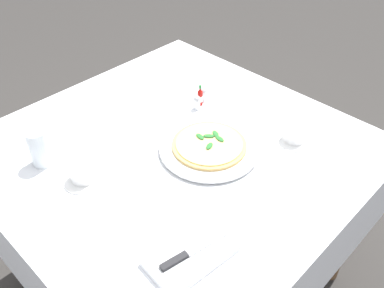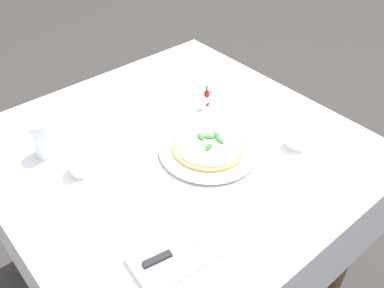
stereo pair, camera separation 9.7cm
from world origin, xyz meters
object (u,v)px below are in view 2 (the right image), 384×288
(dinner_knife, at_px, (175,251))
(pepper_shaker, at_px, (203,103))
(napkin_folded, at_px, (175,255))
(salt_shaker, at_px, (210,96))
(water_glass_left_edge, at_px, (43,140))
(coffee_cup_far_left, at_px, (297,139))
(coffee_cup_near_right, at_px, (81,165))
(hot_sauce_bottle, at_px, (206,97))
(pizza, at_px, (209,145))
(pizza_plate, at_px, (209,149))

(dinner_knife, xyz_separation_m, pepper_shaker, (0.48, 0.44, 0.00))
(napkin_folded, xyz_separation_m, salt_shaker, (0.54, 0.46, 0.02))
(water_glass_left_edge, xyz_separation_m, napkin_folded, (0.07, -0.58, -0.05))
(coffee_cup_far_left, bearing_deg, napkin_folded, -172.07)
(coffee_cup_far_left, bearing_deg, coffee_cup_near_right, 150.10)
(hot_sauce_bottle, bearing_deg, water_glass_left_edge, 167.62)
(pizza, bearing_deg, salt_shaker, 47.00)
(napkin_folded, bearing_deg, water_glass_left_edge, 102.40)
(pizza, distance_m, dinner_knife, 0.42)
(pizza_plate, xyz_separation_m, hot_sauce_bottle, (0.17, 0.21, 0.02))
(coffee_cup_near_right, xyz_separation_m, dinner_knife, (0.03, -0.43, -0.01))
(water_glass_left_edge, bearing_deg, pepper_shaker, -13.96)
(pizza_plate, relative_size, coffee_cup_near_right, 2.50)
(pizza, height_order, pepper_shaker, pepper_shaker)
(pizza, distance_m, hot_sauce_bottle, 0.27)
(hot_sauce_bottle, distance_m, pepper_shaker, 0.03)
(hot_sauce_bottle, xyz_separation_m, pepper_shaker, (-0.03, -0.01, -0.01))
(pizza, height_order, coffee_cup_far_left, coffee_cup_far_left)
(dinner_knife, bearing_deg, napkin_folded, -180.00)
(pizza, bearing_deg, water_glass_left_edge, 140.87)
(coffee_cup_far_left, height_order, hot_sauce_bottle, hot_sauce_bottle)
(dinner_knife, bearing_deg, coffee_cup_near_right, 104.06)
(pizza, relative_size, coffee_cup_near_right, 1.86)
(coffee_cup_near_right, bearing_deg, hot_sauce_bottle, 3.00)
(hot_sauce_bottle, xyz_separation_m, salt_shaker, (0.03, 0.01, -0.01))
(dinner_knife, xyz_separation_m, salt_shaker, (0.54, 0.46, 0.00))
(napkin_folded, distance_m, hot_sauce_bottle, 0.68)
(salt_shaker, xyz_separation_m, pepper_shaker, (-0.06, -0.02, 0.00))
(salt_shaker, bearing_deg, pizza_plate, -133.03)
(napkin_folded, xyz_separation_m, hot_sauce_bottle, (0.51, 0.45, 0.02))
(pizza, bearing_deg, coffee_cup_far_left, -35.39)
(pizza_plate, distance_m, salt_shaker, 0.29)
(dinner_knife, bearing_deg, pepper_shaker, 53.18)
(napkin_folded, distance_m, salt_shaker, 0.71)
(napkin_folded, bearing_deg, hot_sauce_bottle, 47.14)
(hot_sauce_bottle, bearing_deg, dinner_knife, -138.31)
(dinner_knife, height_order, pepper_shaker, pepper_shaker)
(pizza, relative_size, salt_shaker, 4.31)
(pizza, height_order, water_glass_left_edge, water_glass_left_edge)
(water_glass_left_edge, height_order, salt_shaker, water_glass_left_edge)
(hot_sauce_bottle, distance_m, salt_shaker, 0.03)
(water_glass_left_edge, height_order, pepper_shaker, water_glass_left_edge)
(pizza_plate, bearing_deg, coffee_cup_far_left, -35.30)
(water_glass_left_edge, xyz_separation_m, pepper_shaker, (0.55, -0.14, -0.03))
(pepper_shaker, bearing_deg, dinner_knife, -137.34)
(coffee_cup_far_left, distance_m, salt_shaker, 0.38)
(pizza, distance_m, napkin_folded, 0.42)
(coffee_cup_near_right, height_order, hot_sauce_bottle, hot_sauce_bottle)
(pepper_shaker, bearing_deg, pizza_plate, -126.59)
(water_glass_left_edge, bearing_deg, salt_shaker, -10.92)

